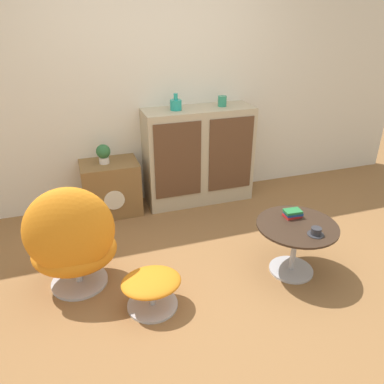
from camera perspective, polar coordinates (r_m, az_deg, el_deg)
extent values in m
plane|color=olive|center=(3.14, 2.48, -13.62)|extent=(12.00, 12.00, 0.00)
cube|color=silver|center=(4.10, -5.91, 16.09)|extent=(6.40, 0.06, 2.60)
cube|color=tan|center=(4.19, 0.97, 5.56)|extent=(1.19, 0.42, 1.07)
cube|color=brown|center=(3.90, -2.13, 4.75)|extent=(0.50, 0.01, 0.81)
cube|color=brown|center=(4.09, 5.93, 5.69)|extent=(0.50, 0.01, 0.81)
cube|color=brown|center=(4.09, -12.21, 0.65)|extent=(0.59, 0.42, 0.57)
cylinder|color=beige|center=(3.92, -11.74, -1.25)|extent=(0.21, 0.01, 0.21)
cylinder|color=#B7B7BC|center=(3.26, -16.72, -12.90)|extent=(0.45, 0.45, 0.02)
cylinder|color=#B7B7BC|center=(3.21, -16.90, -11.80)|extent=(0.06, 0.06, 0.13)
ellipsoid|color=orange|center=(3.09, -17.43, -8.55)|extent=(0.69, 0.60, 0.31)
ellipsoid|color=orange|center=(2.85, -18.20, -5.64)|extent=(0.68, 0.45, 0.69)
cylinder|color=#B7B7BC|center=(2.95, -6.02, -16.68)|extent=(0.38, 0.38, 0.02)
cylinder|color=#B7B7BC|center=(2.89, -6.11, -15.38)|extent=(0.04, 0.04, 0.16)
ellipsoid|color=orange|center=(2.81, -6.23, -13.48)|extent=(0.44, 0.38, 0.09)
cylinder|color=#B7B7BC|center=(3.36, 14.84, -11.34)|extent=(0.37, 0.37, 0.02)
cylinder|color=#B7B7BC|center=(3.24, 15.28, -8.25)|extent=(0.04, 0.04, 0.42)
cylinder|color=#332319|center=(3.12, 15.75, -4.95)|extent=(0.65, 0.65, 0.02)
cylinder|color=teal|center=(3.95, -2.48, 13.12)|extent=(0.12, 0.12, 0.11)
cylinder|color=teal|center=(3.93, -2.50, 14.32)|extent=(0.04, 0.04, 0.06)
cylinder|color=#2D8E6B|center=(4.12, 4.63, 13.64)|extent=(0.09, 0.09, 0.11)
cylinder|color=silver|center=(3.96, -13.24, 4.75)|extent=(0.10, 0.10, 0.07)
sphere|color=#2D6638|center=(3.93, -13.38, 6.04)|extent=(0.14, 0.14, 0.14)
cylinder|color=#2D2D33|center=(3.03, 18.31, -6.14)|extent=(0.13, 0.13, 0.01)
cylinder|color=#2D2D33|center=(3.01, 18.39, -5.71)|extent=(0.08, 0.08, 0.06)
cube|color=red|center=(3.22, 15.03, -3.49)|extent=(0.14, 0.10, 0.02)
cube|color=#1E478C|center=(3.21, 15.16, -3.13)|extent=(0.15, 0.11, 0.02)
cube|color=#237038|center=(3.19, 15.10, -2.85)|extent=(0.14, 0.10, 0.02)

